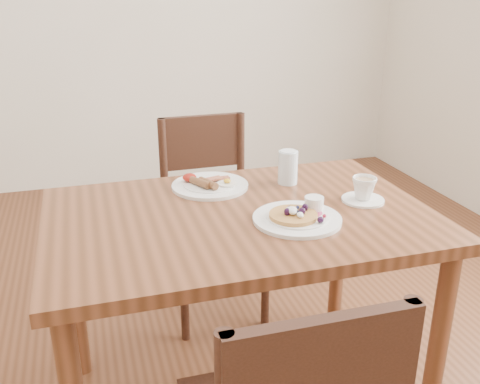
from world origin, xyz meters
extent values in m
cube|color=brown|center=(0.00, 0.00, 0.73)|extent=(1.20, 0.80, 0.04)
cylinder|color=brown|center=(0.54, -0.34, 0.35)|extent=(0.06, 0.06, 0.71)
cylinder|color=brown|center=(0.54, 0.34, 0.35)|extent=(0.06, 0.06, 0.71)
cylinder|color=brown|center=(-0.54, 0.34, 0.35)|extent=(0.06, 0.06, 0.71)
cube|color=#391E14|center=(-0.08, -0.77, 0.76)|extent=(0.38, 0.03, 0.24)
cube|color=#391E14|center=(0.06, 0.61, 0.45)|extent=(0.43, 0.43, 0.04)
cylinder|color=#391E14|center=(-0.12, 0.42, 0.21)|extent=(0.04, 0.04, 0.43)
cylinder|color=#391E14|center=(0.24, 0.43, 0.21)|extent=(0.04, 0.04, 0.43)
cylinder|color=#391E14|center=(-0.12, 0.78, 0.21)|extent=(0.04, 0.04, 0.43)
cylinder|color=#391E14|center=(0.24, 0.79, 0.21)|extent=(0.04, 0.04, 0.43)
cylinder|color=#391E14|center=(0.24, 0.79, 0.67)|extent=(0.04, 0.04, 0.43)
cylinder|color=#391E14|center=(-0.12, 0.78, 0.67)|extent=(0.04, 0.04, 0.43)
cube|color=#391E14|center=(0.06, 0.80, 0.76)|extent=(0.38, 0.03, 0.24)
cylinder|color=white|center=(0.15, -0.11, 0.76)|extent=(0.27, 0.27, 0.01)
cylinder|color=white|center=(0.15, -0.11, 0.76)|extent=(0.19, 0.19, 0.01)
cylinder|color=#B22D59|center=(0.20, -0.10, 0.77)|extent=(0.07, 0.07, 0.00)
cylinder|color=#C68C47|center=(0.13, -0.11, 0.77)|extent=(0.15, 0.15, 0.01)
ellipsoid|color=white|center=(0.13, -0.12, 0.79)|extent=(0.03, 0.03, 0.02)
ellipsoid|color=white|center=(0.14, -0.14, 0.79)|extent=(0.02, 0.02, 0.01)
cylinder|color=white|center=(0.22, -0.07, 0.79)|extent=(0.06, 0.06, 0.04)
cylinder|color=#591E07|center=(0.22, -0.07, 0.80)|extent=(0.05, 0.05, 0.00)
sphere|color=black|center=(0.16, -0.10, 0.79)|extent=(0.02, 0.02, 0.02)
sphere|color=#1E234C|center=(0.16, -0.08, 0.78)|extent=(0.01, 0.01, 0.01)
sphere|color=#1E234C|center=(0.14, -0.06, 0.78)|extent=(0.01, 0.01, 0.01)
sphere|color=#B21938|center=(0.13, -0.09, 0.79)|extent=(0.02, 0.02, 0.02)
sphere|color=black|center=(0.12, -0.11, 0.79)|extent=(0.02, 0.02, 0.02)
sphere|color=#1E234C|center=(0.14, -0.13, 0.78)|extent=(0.01, 0.01, 0.01)
sphere|color=black|center=(0.16, -0.11, 0.79)|extent=(0.02, 0.02, 0.02)
sphere|color=#1E234C|center=(0.22, -0.15, 0.77)|extent=(0.01, 0.01, 0.01)
sphere|color=#B21938|center=(0.23, -0.12, 0.77)|extent=(0.01, 0.01, 0.01)
sphere|color=black|center=(0.22, -0.08, 0.78)|extent=(0.02, 0.02, 0.02)
cylinder|color=white|center=(-0.04, 0.25, 0.76)|extent=(0.27, 0.27, 0.01)
cylinder|color=white|center=(-0.04, 0.25, 0.76)|extent=(0.19, 0.19, 0.01)
cylinder|color=brown|center=(-0.08, 0.23, 0.78)|extent=(0.06, 0.10, 0.03)
cylinder|color=brown|center=(-0.05, 0.21, 0.78)|extent=(0.06, 0.10, 0.03)
cube|color=maroon|center=(-0.03, 0.28, 0.77)|extent=(0.08, 0.04, 0.01)
cube|color=maroon|center=(0.00, 0.26, 0.77)|extent=(0.08, 0.03, 0.01)
cylinder|color=white|center=(0.02, 0.22, 0.77)|extent=(0.07, 0.07, 0.00)
ellipsoid|color=yellow|center=(0.02, 0.22, 0.78)|extent=(0.03, 0.03, 0.01)
ellipsoid|color=#A5190F|center=(-0.10, 0.29, 0.78)|extent=(0.05, 0.05, 0.03)
cylinder|color=white|center=(0.42, -0.02, 0.75)|extent=(0.14, 0.14, 0.01)
imported|color=white|center=(0.42, -0.02, 0.80)|extent=(0.11, 0.11, 0.07)
cylinder|color=tan|center=(0.42, -0.02, 0.82)|extent=(0.07, 0.07, 0.00)
cylinder|color=silver|center=(0.24, 0.21, 0.81)|extent=(0.07, 0.07, 0.12)
camera|label=1|loc=(-0.44, -1.48, 1.42)|focal=40.00mm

